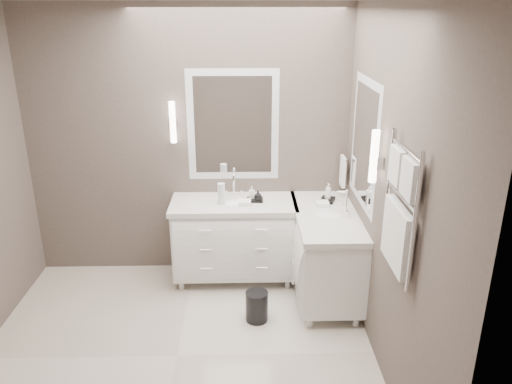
{
  "coord_description": "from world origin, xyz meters",
  "views": [
    {
      "loc": [
        0.56,
        -3.32,
        2.66
      ],
      "look_at": [
        0.66,
        0.7,
        1.15
      ],
      "focal_mm": 35.0,
      "sensor_mm": 36.0,
      "label": 1
    }
  ],
  "objects_px": {
    "towel_ladder": "(399,215)",
    "waste_bin": "(257,306)",
    "vanity_right": "(326,249)",
    "vanity_back": "(234,235)"
  },
  "relations": [
    {
      "from": "waste_bin",
      "to": "vanity_back",
      "type": "bearing_deg",
      "value": 105.49
    },
    {
      "from": "towel_ladder",
      "to": "waste_bin",
      "type": "distance_m",
      "value": 1.77
    },
    {
      "from": "vanity_right",
      "to": "waste_bin",
      "type": "xyz_separation_m",
      "value": [
        -0.67,
        -0.42,
        -0.34
      ]
    },
    {
      "from": "vanity_back",
      "to": "towel_ladder",
      "type": "distance_m",
      "value": 2.16
    },
    {
      "from": "vanity_back",
      "to": "waste_bin",
      "type": "bearing_deg",
      "value": -74.51
    },
    {
      "from": "vanity_right",
      "to": "towel_ladder",
      "type": "height_order",
      "value": "towel_ladder"
    },
    {
      "from": "vanity_right",
      "to": "towel_ladder",
      "type": "bearing_deg",
      "value": -80.16
    },
    {
      "from": "vanity_back",
      "to": "towel_ladder",
      "type": "height_order",
      "value": "towel_ladder"
    },
    {
      "from": "vanity_right",
      "to": "waste_bin",
      "type": "relative_size",
      "value": 4.42
    },
    {
      "from": "vanity_right",
      "to": "vanity_back",
      "type": "bearing_deg",
      "value": 159.62
    }
  ]
}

